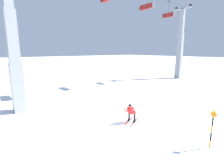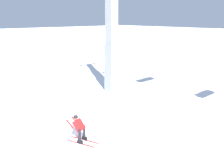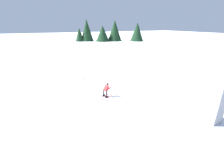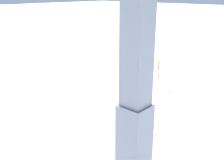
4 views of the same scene
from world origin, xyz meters
name	(u,v)px [view 1 (image 1 of 4)]	position (x,y,z in m)	size (l,w,h in m)	color
ground_plane	(132,128)	(0.00, 0.00, 0.00)	(260.00, 260.00, 0.00)	white
skier_carving_main	(131,112)	(0.51, 0.62, 0.78)	(1.76, 1.15, 1.51)	red
lift_tower_near	(13,48)	(-4.93, 7.70, 5.04)	(0.87, 2.73, 12.23)	gray
lift_tower_far	(180,50)	(19.96, 7.70, 5.04)	(0.89, 2.82, 12.23)	gray
chairlift_seat_middle	(147,7)	(10.49, 7.70, 10.48)	(0.61, 2.15, 1.96)	black
chairlift_seat_fourth	(168,15)	(15.67, 7.70, 10.17)	(0.61, 1.85, 2.31)	black
trail_marker_pole	(212,128)	(1.50, -3.90, 1.10)	(0.07, 0.28, 2.05)	orange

